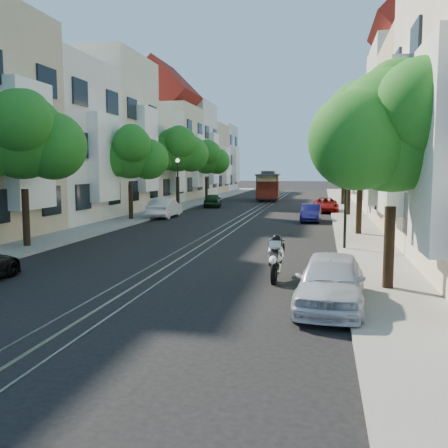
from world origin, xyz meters
The scene contains 26 objects.
ground centered at (0.00, 28.00, 0.00)m, with size 200.00×200.00×0.00m, color black.
sidewalk_east centered at (7.25, 28.00, 0.06)m, with size 2.50×80.00×0.12m, color gray.
sidewalk_west centered at (-7.25, 28.00, 0.06)m, with size 2.50×80.00×0.12m, color gray.
rail_left centered at (-0.55, 28.00, 0.01)m, with size 0.06×80.00×0.02m, color gray.
rail_slot centered at (0.00, 28.00, 0.01)m, with size 0.06×80.00×0.02m, color gray.
rail_right centered at (0.55, 28.00, 0.01)m, with size 0.06×80.00×0.02m, color gray.
lane_line centered at (0.00, 28.00, 0.00)m, with size 0.08×80.00×0.01m, color tan.
townhouses_east centered at (11.87, 27.91, 5.18)m, with size 7.75×72.00×12.00m.
townhouses_west centered at (-11.87, 27.91, 5.08)m, with size 7.75×72.00×11.76m.
tree_e_a centered at (7.26, -3.02, 4.40)m, with size 4.72×3.87×6.27m.
tree_e_b centered at (7.26, 8.98, 4.73)m, with size 4.93×4.08×6.68m.
tree_e_c centered at (7.26, 19.98, 4.60)m, with size 4.84×3.99×6.52m.
tree_e_d centered at (7.26, 30.98, 4.87)m, with size 5.01×4.16×6.85m.
tree_w_a centered at (-7.14, 1.98, 4.73)m, with size 4.93×4.08×6.68m.
tree_w_b centered at (-7.14, 13.98, 4.40)m, with size 4.72×3.87×6.27m.
tree_w_c centered at (-7.14, 24.98, 5.07)m, with size 5.13×4.28×7.09m.
tree_w_d centered at (-7.14, 35.98, 4.60)m, with size 4.84×3.99×6.52m.
lamp_east centered at (6.30, 4.00, 2.85)m, with size 0.32×0.32×4.16m.
lamp_west centered at (-6.30, 22.00, 2.85)m, with size 0.32×0.32×4.16m.
sportbike_rider centered at (3.98, -2.04, 0.77)m, with size 0.47×2.14×1.48m.
cable_car centered at (-0.50, 37.09, 1.74)m, with size 2.82×7.75×2.93m.
parked_car_e_near centered at (5.60, -5.04, 0.68)m, with size 1.62×4.02×1.37m, color silver.
parked_car_e_mid centered at (4.62, 15.57, 0.57)m, with size 1.20×3.45×1.14m, color #0D0E45.
parked_car_e_far centered at (5.60, 23.17, 0.58)m, with size 1.91×4.15×1.15m, color maroon.
parked_car_w_mid centered at (-5.60, 16.37, 0.68)m, with size 1.44×4.12×1.36m, color white.
parked_car_w_far centered at (-4.40, 26.58, 0.61)m, with size 1.45×3.61×1.23m, color black.
Camera 1 is at (5.36, -17.34, 3.42)m, focal length 40.00 mm.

